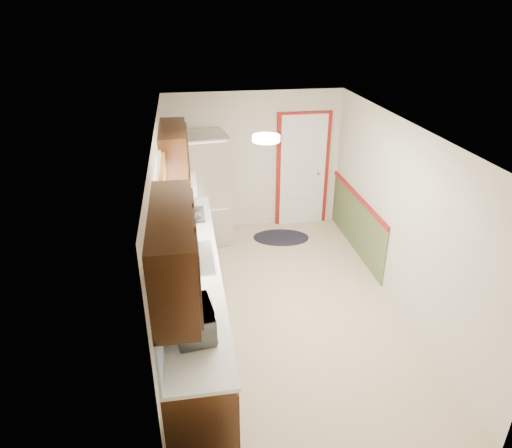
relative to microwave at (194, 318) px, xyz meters
name	(u,v)px	position (x,y,z in m)	size (l,w,h in m)	color
room_shell	(286,225)	(1.20, 1.56, 0.09)	(3.20, 5.20, 2.52)	#CBB58F
kitchen_run	(188,272)	(-0.04, 1.27, -0.30)	(0.63, 4.00, 2.20)	#32190B
back_wall_trim	(314,181)	(2.19, 3.78, -0.22)	(1.12, 2.30, 2.08)	maroon
ceiling_fixture	(266,138)	(0.90, 1.36, 1.25)	(0.30, 0.30, 0.06)	#FFD88C
microwave	(194,318)	(0.00, 0.00, 0.00)	(0.51, 0.28, 0.34)	white
refrigerator	(205,190)	(0.30, 3.61, -0.19)	(0.85, 0.81, 1.84)	#B7B7BC
rug	(281,237)	(1.57, 3.46, -1.11)	(0.96, 0.62, 0.01)	black
cooktop	(188,215)	(0.01, 2.60, -0.16)	(0.46, 0.55, 0.02)	black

